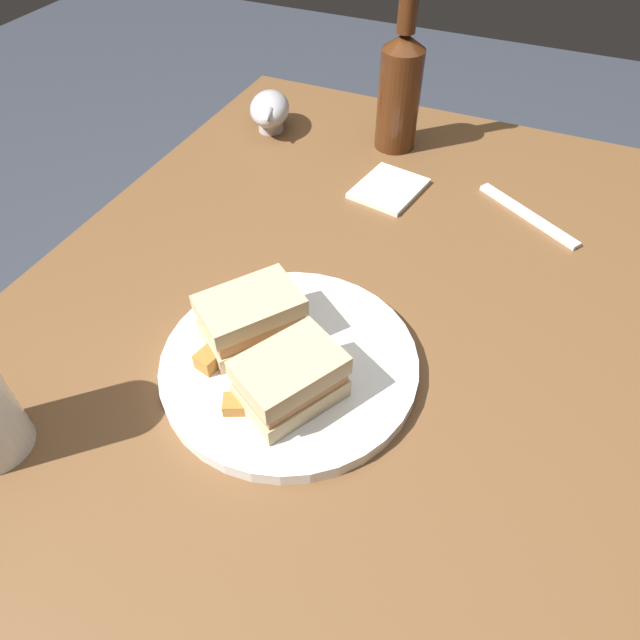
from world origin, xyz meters
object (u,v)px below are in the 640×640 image
(sandwich_half_left, at_px, (251,317))
(gravy_boat, at_px, (270,109))
(napkin, at_px, (389,188))
(sandwich_half_right, at_px, (294,381))
(fork, at_px, (528,215))
(plate, at_px, (290,363))
(cider_bottle, at_px, (400,87))

(sandwich_half_left, distance_m, gravy_boat, 0.51)
(sandwich_half_left, distance_m, napkin, 0.37)
(sandwich_half_right, distance_m, fork, 0.48)
(sandwich_half_right, xyz_separation_m, gravy_boat, (0.52, 0.30, -0.01))
(gravy_boat, bearing_deg, fork, -99.46)
(plate, height_order, fork, plate)
(sandwich_half_left, height_order, napkin, sandwich_half_left)
(gravy_boat, height_order, napkin, gravy_boat)
(gravy_boat, relative_size, fork, 0.70)
(sandwich_half_right, bearing_deg, sandwich_half_left, 53.66)
(gravy_boat, bearing_deg, cider_bottle, -79.74)
(fork, bearing_deg, sandwich_half_left, 89.59)
(sandwich_half_left, xyz_separation_m, gravy_boat, (0.46, 0.22, -0.01))
(plate, bearing_deg, gravy_boat, 29.50)
(sandwich_half_right, bearing_deg, plate, 32.20)
(plate, xyz_separation_m, fork, (0.40, -0.20, -0.01))
(sandwich_half_right, relative_size, napkin, 1.12)
(fork, bearing_deg, sandwich_half_right, 101.95)
(gravy_boat, bearing_deg, napkin, -110.51)
(sandwich_half_left, xyz_separation_m, napkin, (0.37, -0.04, -0.04))
(plate, distance_m, cider_bottle, 0.53)
(sandwich_half_right, xyz_separation_m, napkin, (0.43, 0.04, -0.04))
(sandwich_half_left, bearing_deg, sandwich_half_right, -126.34)
(cider_bottle, xyz_separation_m, napkin, (-0.14, -0.04, -0.10))
(sandwich_half_left, bearing_deg, gravy_boat, 25.10)
(plate, height_order, gravy_boat, gravy_boat)
(sandwich_half_right, height_order, napkin, sandwich_half_right)
(plate, relative_size, sandwich_half_left, 2.21)
(plate, height_order, napkin, plate)
(gravy_boat, xyz_separation_m, cider_bottle, (0.04, -0.22, 0.06))
(cider_bottle, bearing_deg, sandwich_half_left, 179.77)
(sandwich_half_right, distance_m, gravy_boat, 0.60)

